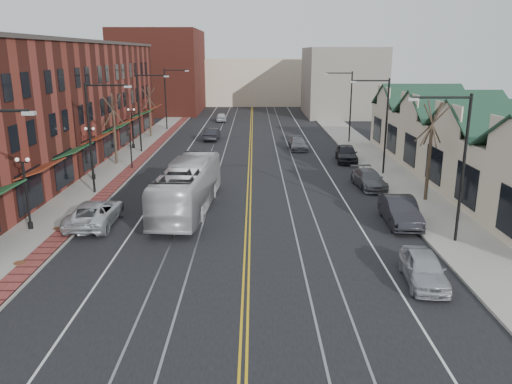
{
  "coord_description": "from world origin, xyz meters",
  "views": [
    {
      "loc": [
        0.38,
        -19.79,
        10.14
      ],
      "look_at": [
        0.49,
        9.35,
        2.0
      ],
      "focal_mm": 35.0,
      "sensor_mm": 36.0,
      "label": 1
    }
  ],
  "objects_px": {
    "parked_car_a": "(424,268)",
    "parked_car_c": "(369,179)",
    "parked_car_d": "(347,153)",
    "parked_car_b": "(400,211)",
    "parked_suv": "(95,213)",
    "transit_bus": "(188,187)"
  },
  "relations": [
    {
      "from": "parked_car_b",
      "to": "parked_car_d",
      "type": "bearing_deg",
      "value": 92.12
    },
    {
      "from": "transit_bus",
      "to": "parked_suv",
      "type": "relative_size",
      "value": 2.09
    },
    {
      "from": "transit_bus",
      "to": "parked_car_d",
      "type": "relative_size",
      "value": 2.43
    },
    {
      "from": "transit_bus",
      "to": "parked_suv",
      "type": "bearing_deg",
      "value": 32.96
    },
    {
      "from": "parked_car_c",
      "to": "parked_car_a",
      "type": "bearing_deg",
      "value": -99.46
    },
    {
      "from": "transit_bus",
      "to": "parked_car_d",
      "type": "bearing_deg",
      "value": -126.35
    },
    {
      "from": "parked_suv",
      "to": "parked_car_d",
      "type": "relative_size",
      "value": 1.16
    },
    {
      "from": "parked_suv",
      "to": "parked_car_a",
      "type": "bearing_deg",
      "value": 154.52
    },
    {
      "from": "parked_suv",
      "to": "parked_car_b",
      "type": "xyz_separation_m",
      "value": [
        18.6,
        0.12,
        0.06
      ]
    },
    {
      "from": "parked_car_a",
      "to": "parked_car_b",
      "type": "height_order",
      "value": "parked_car_b"
    },
    {
      "from": "parked_car_a",
      "to": "parked_car_d",
      "type": "bearing_deg",
      "value": 92.46
    },
    {
      "from": "parked_car_a",
      "to": "transit_bus",
      "type": "bearing_deg",
      "value": 142.98
    },
    {
      "from": "parked_car_a",
      "to": "parked_car_c",
      "type": "xyz_separation_m",
      "value": [
        1.22,
        16.7,
        -0.03
      ]
    },
    {
      "from": "parked_car_a",
      "to": "parked_car_c",
      "type": "distance_m",
      "value": 16.75
    },
    {
      "from": "parked_car_a",
      "to": "parked_car_b",
      "type": "bearing_deg",
      "value": 86.58
    },
    {
      "from": "parked_car_d",
      "to": "parked_car_b",
      "type": "bearing_deg",
      "value": -85.22
    },
    {
      "from": "parked_car_b",
      "to": "parked_suv",
      "type": "bearing_deg",
      "value": -177.51
    },
    {
      "from": "parked_car_b",
      "to": "parked_car_c",
      "type": "relative_size",
      "value": 1.06
    },
    {
      "from": "transit_bus",
      "to": "parked_car_a",
      "type": "relative_size",
      "value": 2.75
    },
    {
      "from": "parked_suv",
      "to": "parked_car_c",
      "type": "bearing_deg",
      "value": -155.67
    },
    {
      "from": "parked_car_a",
      "to": "parked_car_c",
      "type": "bearing_deg",
      "value": 90.93
    },
    {
      "from": "parked_car_a",
      "to": "parked_car_d",
      "type": "xyz_separation_m",
      "value": [
        1.22,
        26.42,
        0.1
      ]
    }
  ]
}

